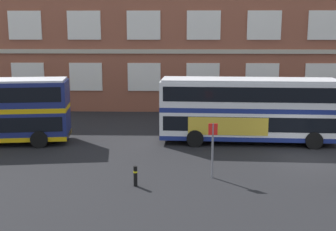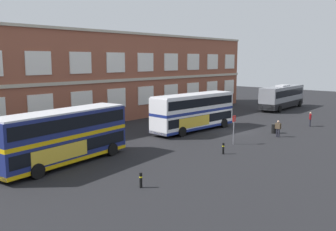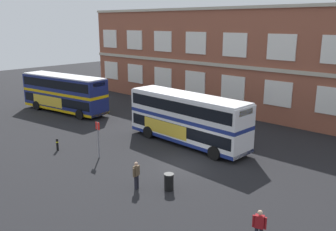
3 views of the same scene
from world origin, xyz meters
TOP-DOWN VIEW (x-y plane):
  - ground_plane at (0.00, 2.00)m, footprint 120.00×120.00m
  - brick_terminal_building at (-2.51, 17.98)m, footprint 50.49×8.19m
  - double_decker_middle at (-2.68, 3.70)m, footprint 11.10×3.23m
  - bus_stand_flag at (-5.39, -3.13)m, footprint 0.44×0.10m
  - safety_bollard_east at (-8.99, -4.40)m, footprint 0.19×0.19m

SIDE VIEW (x-z plane):
  - ground_plane at x=0.00m, z-range 0.00..0.00m
  - safety_bollard_east at x=-8.99m, z-range 0.02..0.97m
  - bus_stand_flag at x=-5.39m, z-range 0.29..2.99m
  - double_decker_middle at x=-2.68m, z-range 0.11..4.18m
  - brick_terminal_building at x=-2.51m, z-range -0.15..11.08m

